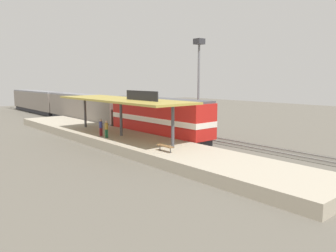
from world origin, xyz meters
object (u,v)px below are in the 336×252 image
Objects in this scene: platform_bench at (165,146)px; locomotive at (159,118)px; light_mast at (199,65)px; passenger_carriage_front at (84,108)px; person_waiting at (106,128)px; person_walking at (101,127)px; passenger_carriage_rear at (37,101)px.

platform_bench is 10.25m from locomotive.
light_mast is at bearing 35.24° from platform_bench.
locomotive is 1.23× the size of light_mast.
person_waiting is at bearing -109.84° from passenger_carriage_front.
passenger_carriage_front is at bearing 69.04° from person_walking.
light_mast reaches higher than person_walking.
locomotive reaches higher than person_waiting.
person_waiting is (-0.36, 8.61, 0.51)m from platform_bench.
passenger_carriage_rear reaches higher than person_waiting.
person_walking is at bearing -99.58° from passenger_carriage_rear.
light_mast is at bearing 4.61° from person_waiting.
person_waiting is 1.27m from person_walking.
person_waiting is at bearing -175.39° from light_mast.
locomotive is at bearing -90.00° from passenger_carriage_rear.
passenger_carriage_front reaches higher than person_waiting.
passenger_carriage_rear is 38.95m from person_waiting.
passenger_carriage_front and passenger_carriage_rear have the same top height.
passenger_carriage_rear is at bearing 82.73° from platform_bench.
passenger_carriage_rear is at bearing 80.42° from person_walking.
person_waiting is 1.00× the size of person_walking.
platform_bench is 0.15× the size of light_mast.
passenger_carriage_rear is at bearing 90.00° from locomotive.
passenger_carriage_rear is (0.00, 20.80, 0.00)m from passenger_carriage_front.
platform_bench is 0.12× the size of locomotive.
platform_bench is at bearing -97.27° from passenger_carriage_rear.
locomotive is 0.72× the size of passenger_carriage_rear.
light_mast reaches higher than passenger_carriage_rear.
person_walking is (-6.27, -37.16, -0.46)m from passenger_carriage_rear.
light_mast is at bearing 10.98° from locomotive.
light_mast is 15.64m from person_waiting.
platform_bench is at bearing -87.59° from person_waiting.
locomotive reaches higher than passenger_carriage_front.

